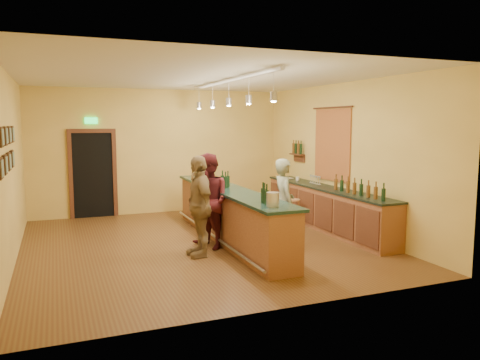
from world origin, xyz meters
name	(u,v)px	position (x,y,z in m)	size (l,w,h in m)	color
floor	(200,243)	(0.00, 0.00, 0.00)	(7.00, 7.00, 0.00)	brown
ceiling	(198,77)	(0.00, 0.00, 3.20)	(6.50, 7.00, 0.02)	silver
wall_back	(160,152)	(0.00, 3.50, 1.60)	(6.50, 0.02, 3.20)	gold
wall_front	(280,184)	(0.00, -3.50, 1.60)	(6.50, 0.02, 3.20)	gold
wall_left	(10,168)	(-3.25, 0.00, 1.60)	(0.02, 7.00, 3.20)	gold
wall_right	(343,157)	(3.25, 0.00, 1.60)	(0.02, 7.00, 3.20)	gold
doorway	(93,172)	(-1.70, 3.47, 1.13)	(1.15, 0.09, 2.48)	black
tapestry	(332,145)	(3.23, 0.40, 1.85)	(0.03, 1.40, 1.60)	#A93721
bottle_shelf	(297,150)	(3.17, 1.90, 1.67)	(0.17, 0.55, 0.54)	#452314
picture_grid	(8,149)	(-3.21, -0.75, 1.95)	(0.06, 2.20, 0.70)	#382111
back_counter	(326,207)	(2.97, 0.18, 0.49)	(0.60, 4.55, 1.27)	brown
tasting_bar	(229,211)	(0.62, 0.00, 0.61)	(0.73, 5.10, 1.38)	brown
pendant_track	(229,89)	(0.62, 0.00, 2.98)	(0.11, 4.60, 0.50)	silver
bartender	(284,202)	(1.47, -0.71, 0.84)	(0.61, 0.40, 1.67)	gray
customer_a	(208,201)	(0.07, -0.38, 0.89)	(0.87, 0.68, 1.79)	#59191E
customer_b	(199,206)	(-0.24, -0.80, 0.89)	(1.04, 0.43, 1.78)	#997A51
bar_stool	(293,206)	(2.41, 0.67, 0.48)	(0.31, 0.31, 0.63)	#AF784F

